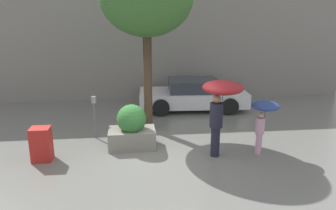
{
  "coord_description": "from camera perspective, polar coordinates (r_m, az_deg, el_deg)",
  "views": [
    {
      "loc": [
        -0.65,
        -7.96,
        3.7
      ],
      "look_at": [
        0.39,
        1.6,
        1.05
      ],
      "focal_mm": 35.0,
      "sensor_mm": 36.0,
      "label": 1
    }
  ],
  "objects": [
    {
      "name": "newspaper_box",
      "position": [
        9.2,
        -21.19,
        -6.38
      ],
      "size": [
        0.5,
        0.44,
        0.9
      ],
      "color": "#B2231E",
      "rests_on": "ground"
    },
    {
      "name": "parked_car_near",
      "position": [
        13.29,
        4.32,
        1.76
      ],
      "size": [
        4.35,
        2.2,
        1.22
      ],
      "rotation": [
        0.0,
        0.0,
        1.52
      ],
      "color": "silver",
      "rests_on": "ground"
    },
    {
      "name": "building_facade",
      "position": [
        14.49,
        -3.71,
        12.61
      ],
      "size": [
        18.0,
        0.3,
        6.0
      ],
      "color": "gray",
      "rests_on": "ground"
    },
    {
      "name": "planter_box",
      "position": [
        9.46,
        -6.33,
        -4.13
      ],
      "size": [
        1.33,
        0.87,
        1.26
      ],
      "color": "gray",
      "rests_on": "ground"
    },
    {
      "name": "person_adult",
      "position": [
        8.61,
        9.26,
        1.42
      ],
      "size": [
        1.08,
        1.08,
        2.06
      ],
      "rotation": [
        0.0,
        0.0,
        0.12
      ],
      "color": "#1E1E2D",
      "rests_on": "ground"
    },
    {
      "name": "parking_meter",
      "position": [
        10.19,
        -12.74,
        -0.62
      ],
      "size": [
        0.14,
        0.14,
        1.33
      ],
      "color": "#595B60",
      "rests_on": "ground"
    },
    {
      "name": "ground_plane",
      "position": [
        8.8,
        -1.41,
        -9.46
      ],
      "size": [
        40.0,
        40.0,
        0.0
      ],
      "primitive_type": "plane",
      "color": "slate"
    },
    {
      "name": "person_child",
      "position": [
        9.12,
        16.38,
        -1.25
      ],
      "size": [
        0.75,
        0.75,
        1.48
      ],
      "rotation": [
        0.0,
        0.0,
        -0.06
      ],
      "color": "#D199B7",
      "rests_on": "ground"
    }
  ]
}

